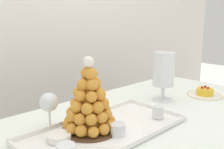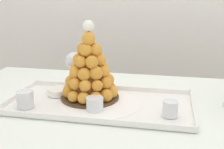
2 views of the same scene
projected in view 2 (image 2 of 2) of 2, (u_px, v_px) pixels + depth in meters
The scene contains 8 objects.
buffet_table at pixel (158, 134), 1.06m from camera, with size 1.69×0.85×0.79m.
serving_tray at pixel (100, 104), 1.07m from camera, with size 0.67×0.33×0.02m.
croquembouche at pixel (90, 70), 1.08m from camera, with size 0.22×0.22×0.30m.
dessert_cup_left at pixel (25, 100), 1.02m from camera, with size 0.06×0.06×0.06m.
dessert_cup_mid_left at pixel (95, 104), 1.00m from camera, with size 0.06×0.06×0.05m.
dessert_cup_centre at pixel (170, 109), 0.95m from camera, with size 0.05×0.05×0.05m.
creme_brulee_ramekin at pixel (59, 91), 1.15m from camera, with size 0.09×0.09×0.02m.
wine_glass at pixel (74, 62), 1.22m from camera, with size 0.08×0.08×0.16m.
Camera 2 is at (0.02, -0.97, 1.20)m, focal length 46.69 mm.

